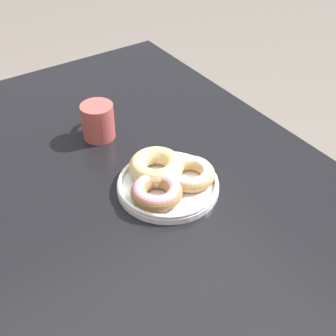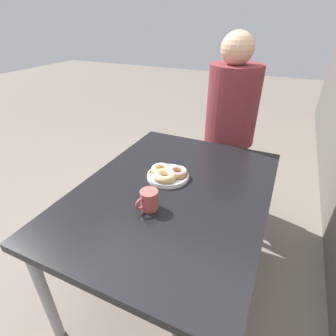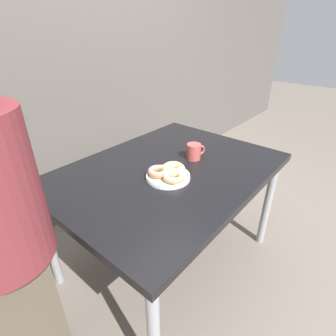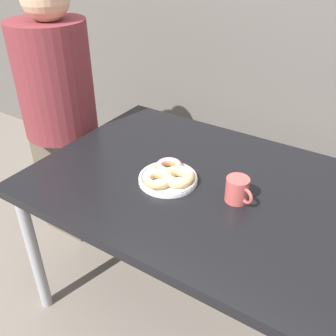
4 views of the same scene
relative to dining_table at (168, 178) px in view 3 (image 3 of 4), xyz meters
name	(u,v)px [view 3 (image 3 of 4)]	position (x,y,z in m)	size (l,w,h in m)	color
ground_plane	(192,275)	(0.00, -0.20, -0.64)	(14.00, 14.00, 0.00)	#70665B
wall_back	(59,43)	(0.00, 0.92, 0.66)	(8.00, 0.05, 2.60)	#56514C
dining_table	(168,178)	(0.00, 0.00, 0.00)	(1.25, 0.93, 0.70)	black
donut_plate	(169,173)	(-0.08, -0.07, 0.09)	(0.24, 0.24, 0.06)	white
coffee_mug	(194,151)	(0.19, -0.04, 0.11)	(0.11, 0.08, 0.09)	#B74C47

